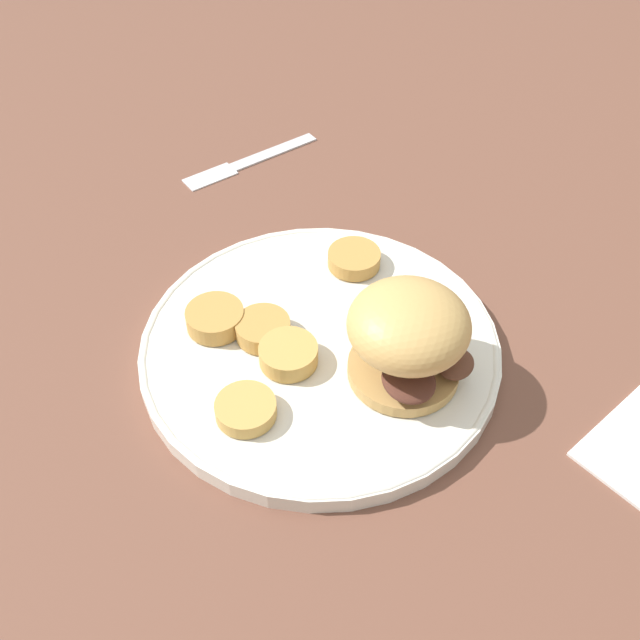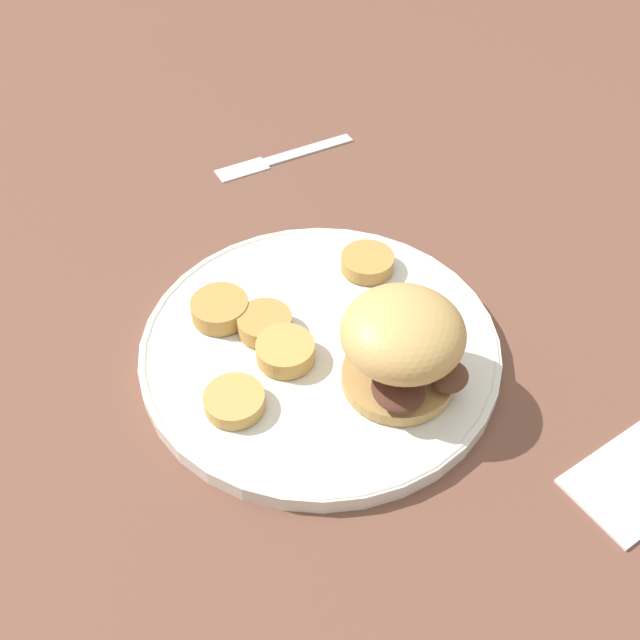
{
  "view_description": "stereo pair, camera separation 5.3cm",
  "coord_description": "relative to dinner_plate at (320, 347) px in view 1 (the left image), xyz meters",
  "views": [
    {
      "loc": [
        0.25,
        -0.33,
        0.47
      ],
      "look_at": [
        0.0,
        0.0,
        0.04
      ],
      "focal_mm": 42.0,
      "sensor_mm": 36.0,
      "label": 1
    },
    {
      "loc": [
        0.29,
        -0.3,
        0.47
      ],
      "look_at": [
        0.0,
        0.0,
        0.04
      ],
      "focal_mm": 42.0,
      "sensor_mm": 36.0,
      "label": 2
    }
  ],
  "objects": [
    {
      "name": "ground_plane",
      "position": [
        0.0,
        0.0,
        -0.01
      ],
      "size": [
        4.0,
        4.0,
        0.0
      ],
      "primitive_type": "plane",
      "color": "brown"
    },
    {
      "name": "dinner_plate",
      "position": [
        0.0,
        0.0,
        0.0
      ],
      "size": [
        0.3,
        0.3,
        0.02
      ],
      "color": "white",
      "rests_on": "ground_plane"
    },
    {
      "name": "sandwich",
      "position": [
        0.07,
        0.01,
        0.05
      ],
      "size": [
        0.09,
        0.1,
        0.08
      ],
      "color": "tan",
      "rests_on": "dinner_plate"
    },
    {
      "name": "potato_round_0",
      "position": [
        -0.01,
        -0.03,
        0.02
      ],
      "size": [
        0.05,
        0.05,
        0.02
      ],
      "primitive_type": "cylinder",
      "color": "tan",
      "rests_on": "dinner_plate"
    },
    {
      "name": "potato_round_1",
      "position": [
        -0.03,
        0.09,
        0.01
      ],
      "size": [
        0.05,
        0.05,
        0.01
      ],
      "primitive_type": "cylinder",
      "color": "#BC8942",
      "rests_on": "dinner_plate"
    },
    {
      "name": "potato_round_2",
      "position": [
        0.0,
        -0.09,
        0.01
      ],
      "size": [
        0.05,
        0.05,
        0.01
      ],
      "primitive_type": "cylinder",
      "color": "tan",
      "rests_on": "dinner_plate"
    },
    {
      "name": "potato_round_3",
      "position": [
        -0.08,
        -0.04,
        0.02
      ],
      "size": [
        0.05,
        0.05,
        0.02
      ],
      "primitive_type": "cylinder",
      "color": "#BC8942",
      "rests_on": "dinner_plate"
    },
    {
      "name": "potato_round_4",
      "position": [
        -0.04,
        -0.02,
        0.02
      ],
      "size": [
        0.05,
        0.05,
        0.02
      ],
      "primitive_type": "cylinder",
      "color": "#BC8942",
      "rests_on": "dinner_plate"
    },
    {
      "name": "fork",
      "position": [
        -0.23,
        0.18,
        -0.01
      ],
      "size": [
        0.07,
        0.16,
        0.0
      ],
      "color": "silver",
      "rests_on": "ground_plane"
    }
  ]
}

